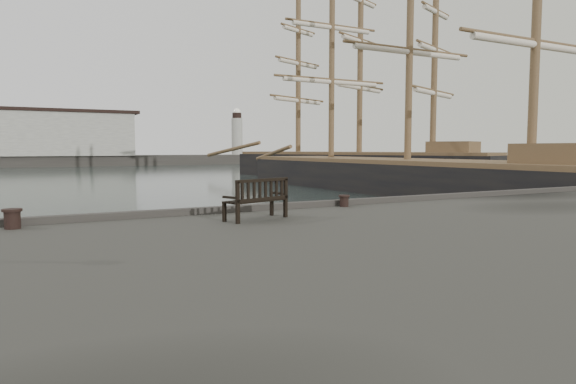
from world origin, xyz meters
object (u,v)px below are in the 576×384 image
at_px(bench, 257,207).
at_px(bollard_right, 344,201).
at_px(tall_ship_main, 407,183).
at_px(bollard_left, 12,219).
at_px(tall_ship_far, 359,170).

distance_m(bench, bollard_right, 3.90).
bearing_deg(tall_ship_main, bollard_right, -136.32).
bearing_deg(bollard_right, tall_ship_main, 44.32).
xyz_separation_m(bench, bollard_right, (3.65, 1.37, -0.15)).
height_order(bollard_left, tall_ship_far, tall_ship_far).
bearing_deg(bench, bollard_right, 2.06).
relative_size(bollard_right, tall_ship_main, 0.01).
distance_m(bollard_right, tall_ship_far, 43.43).
relative_size(bollard_right, tall_ship_far, 0.01).
relative_size(bench, bollard_left, 4.13).
distance_m(bench, bollard_left, 5.69).
bearing_deg(bench, tall_ship_main, 22.61).
height_order(bollard_left, bollard_right, bollard_left).
xyz_separation_m(bollard_right, tall_ship_main, (17.41, 17.00, -1.02)).
xyz_separation_m(bollard_right, tall_ship_far, (25.85, 34.90, -0.87)).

